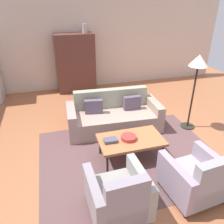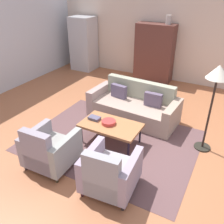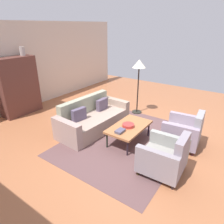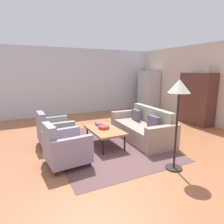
{
  "view_description": "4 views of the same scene",
  "coord_description": "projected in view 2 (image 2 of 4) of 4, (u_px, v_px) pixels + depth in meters",
  "views": [
    {
      "loc": [
        -1.59,
        -3.33,
        2.78
      ],
      "look_at": [
        -0.49,
        0.53,
        0.71
      ],
      "focal_mm": 35.98,
      "sensor_mm": 36.0,
      "label": 1
    },
    {
      "loc": [
        1.69,
        -3.73,
        3.0
      ],
      "look_at": [
        -0.38,
        0.1,
        0.6
      ],
      "focal_mm": 39.08,
      "sensor_mm": 36.0,
      "label": 2
    },
    {
      "loc": [
        -4.08,
        -2.23,
        2.68
      ],
      "look_at": [
        -0.23,
        0.46,
        0.63
      ],
      "focal_mm": 32.24,
      "sensor_mm": 36.0,
      "label": 3
    },
    {
      "loc": [
        4.03,
        -2.03,
        1.88
      ],
      "look_at": [
        -0.56,
        0.24,
        0.79
      ],
      "focal_mm": 31.48,
      "sensor_mm": 36.0,
      "label": 4
    }
  ],
  "objects": [
    {
      "name": "ground_plane",
      "position": [
        126.0,
        144.0,
        5.03
      ],
      "size": [
        10.51,
        10.51,
        0.0
      ],
      "primitive_type": "plane",
      "color": "#A5623E"
    },
    {
      "name": "wall_back",
      "position": [
        184.0,
        38.0,
        7.46
      ],
      "size": [
        8.76,
        0.12,
        2.8
      ],
      "primitive_type": "cube",
      "color": "beige",
      "rests_on": "ground"
    },
    {
      "name": "area_rug",
      "position": [
        112.0,
        140.0,
        5.12
      ],
      "size": [
        3.4,
        2.6,
        0.01
      ],
      "primitive_type": "cube",
      "color": "brown",
      "rests_on": "ground"
    },
    {
      "name": "couch",
      "position": [
        135.0,
        107.0,
        5.85
      ],
      "size": [
        2.15,
        1.02,
        0.86
      ],
      "rotation": [
        0.0,
        0.0,
        3.09
      ],
      "color": "gray",
      "rests_on": "ground"
    },
    {
      "name": "coffee_table",
      "position": [
        111.0,
        126.0,
        4.89
      ],
      "size": [
        1.2,
        0.7,
        0.43
      ],
      "color": "black",
      "rests_on": "ground"
    },
    {
      "name": "armchair_left",
      "position": [
        49.0,
        151.0,
        4.27
      ],
      "size": [
        0.83,
        0.83,
        0.88
      ],
      "rotation": [
        0.0,
        0.0,
        0.04
      ],
      "color": "#392B15",
      "rests_on": "ground"
    },
    {
      "name": "armchair_right",
      "position": [
        109.0,
        174.0,
        3.77
      ],
      "size": [
        0.87,
        0.87,
        0.88
      ],
      "rotation": [
        0.0,
        0.0,
        0.09
      ],
      "color": "#372423",
      "rests_on": "ground"
    },
    {
      "name": "fruit_bowl",
      "position": [
        109.0,
        122.0,
        4.88
      ],
      "size": [
        0.28,
        0.28,
        0.07
      ],
      "primitive_type": "cylinder",
      "color": "#B63330",
      "rests_on": "coffee_table"
    },
    {
      "name": "book_stack",
      "position": [
        94.0,
        118.0,
        5.03
      ],
      "size": [
        0.25,
        0.16,
        0.06
      ],
      "color": "#525363",
      "rests_on": "coffee_table"
    },
    {
      "name": "cabinet",
      "position": [
        154.0,
        53.0,
        7.76
      ],
      "size": [
        1.2,
        0.51,
        1.8
      ],
      "color": "#572F28",
      "rests_on": "ground"
    },
    {
      "name": "vase_tall",
      "position": [
        169.0,
        20.0,
        7.11
      ],
      "size": [
        0.16,
        0.16,
        0.26
      ],
      "primitive_type": "cylinder",
      "color": "#AEA29C",
      "rests_on": "cabinet"
    },
    {
      "name": "refrigerator",
      "position": [
        84.0,
        44.0,
        8.77
      ],
      "size": [
        0.8,
        0.73,
        1.85
      ],
      "color": "#B7BABF",
      "rests_on": "ground"
    },
    {
      "name": "floor_lamp",
      "position": [
        217.0,
        80.0,
        4.21
      ],
      "size": [
        0.4,
        0.4,
        1.72
      ],
      "color": "#28261F",
      "rests_on": "ground"
    }
  ]
}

